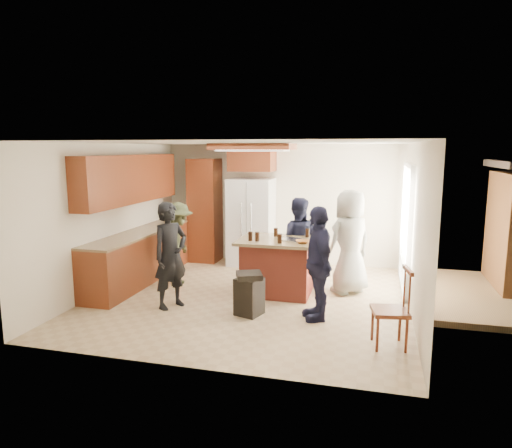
% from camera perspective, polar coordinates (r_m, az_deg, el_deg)
% --- Properties ---
extents(person_front_left, '(0.66, 0.73, 1.62)m').
position_cam_1_polar(person_front_left, '(7.04, -10.64, -3.88)').
color(person_front_left, black).
rests_on(person_front_left, ground).
extents(person_behind_left, '(0.80, 0.54, 1.57)m').
position_cam_1_polar(person_behind_left, '(8.13, 5.17, -2.17)').
color(person_behind_left, '#181B31').
rests_on(person_behind_left, ground).
extents(person_behind_right, '(1.00, 0.99, 1.75)m').
position_cam_1_polar(person_behind_right, '(7.77, 11.64, -2.19)').
color(person_behind_right, gray).
rests_on(person_behind_right, ground).
extents(person_side_right, '(0.79, 1.07, 1.63)m').
position_cam_1_polar(person_side_right, '(6.51, 7.74, -4.87)').
color(person_side_right, '#1A1B35').
rests_on(person_side_right, ground).
extents(person_counter, '(0.66, 1.04, 1.48)m').
position_cam_1_polar(person_counter, '(8.19, -9.74, -2.48)').
color(person_counter, '#313720').
rests_on(person_counter, ground).
extents(left_cabinetry, '(0.64, 3.00, 2.30)m').
position_cam_1_polar(left_cabinetry, '(8.53, -14.76, -0.72)').
color(left_cabinetry, maroon).
rests_on(left_cabinetry, ground).
extents(back_wall_units, '(1.80, 0.60, 2.45)m').
position_cam_1_polar(back_wall_units, '(9.72, -4.95, 3.30)').
color(back_wall_units, maroon).
rests_on(back_wall_units, ground).
extents(refrigerator, '(0.90, 0.76, 1.80)m').
position_cam_1_polar(refrigerator, '(9.47, -0.60, 0.25)').
color(refrigerator, white).
rests_on(refrigerator, ground).
extents(kitchen_island, '(1.28, 1.03, 0.93)m').
position_cam_1_polar(kitchen_island, '(7.66, 2.72, -5.23)').
color(kitchen_island, '#9C3728').
rests_on(kitchen_island, ground).
extents(island_items, '(1.01, 0.70, 0.15)m').
position_cam_1_polar(island_items, '(7.41, 3.94, -1.81)').
color(island_items, silver).
rests_on(island_items, kitchen_island).
extents(trash_bin, '(0.47, 0.47, 0.63)m').
position_cam_1_polar(trash_bin, '(6.74, -0.86, -8.67)').
color(trash_bin, black).
rests_on(trash_bin, ground).
extents(spindle_chair, '(0.49, 0.49, 0.99)m').
position_cam_1_polar(spindle_chair, '(5.89, 16.59, -10.40)').
color(spindle_chair, maroon).
rests_on(spindle_chair, ground).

